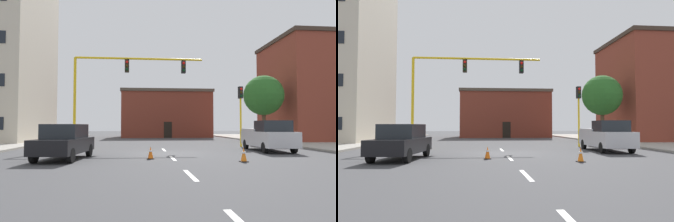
# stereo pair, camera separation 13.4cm
# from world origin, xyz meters

# --- Properties ---
(ground_plane) EXTENTS (160.00, 160.00, 0.00)m
(ground_plane) POSITION_xyz_m (0.00, 0.00, 0.00)
(ground_plane) COLOR #424244
(sidewalk_left) EXTENTS (6.00, 56.00, 0.14)m
(sidewalk_left) POSITION_xyz_m (-13.19, 8.00, 0.07)
(sidewalk_left) COLOR #9E998E
(sidewalk_left) RESTS_ON ground_plane
(sidewalk_right) EXTENTS (6.00, 56.00, 0.14)m
(sidewalk_right) POSITION_xyz_m (13.19, 8.00, 0.07)
(sidewalk_right) COLOR #9E998E
(sidewalk_right) RESTS_ON ground_plane
(lane_stripe_seg_1) EXTENTS (0.16, 2.40, 0.01)m
(lane_stripe_seg_1) POSITION_xyz_m (0.00, -8.50, 0.00)
(lane_stripe_seg_1) COLOR silver
(lane_stripe_seg_1) RESTS_ON ground_plane
(lane_stripe_seg_2) EXTENTS (0.16, 2.40, 0.01)m
(lane_stripe_seg_2) POSITION_xyz_m (0.00, -3.00, 0.00)
(lane_stripe_seg_2) COLOR silver
(lane_stripe_seg_2) RESTS_ON ground_plane
(lane_stripe_seg_3) EXTENTS (0.16, 2.40, 0.01)m
(lane_stripe_seg_3) POSITION_xyz_m (0.00, 2.50, 0.00)
(lane_stripe_seg_3) COLOR silver
(lane_stripe_seg_3) RESTS_ON ground_plane
(building_brick_center) EXTENTS (13.00, 8.63, 6.82)m
(building_brick_center) POSITION_xyz_m (2.24, 27.39, 3.42)
(building_brick_center) COLOR brown
(building_brick_center) RESTS_ON ground_plane
(building_row_right) EXTENTS (13.56, 10.10, 11.03)m
(building_row_right) POSITION_xyz_m (19.54, 13.38, 5.52)
(building_row_right) COLOR brown
(building_row_right) RESTS_ON ground_plane
(traffic_signal_gantry) EXTENTS (10.47, 1.20, 6.83)m
(traffic_signal_gantry) POSITION_xyz_m (-5.05, 4.50, 2.33)
(traffic_signal_gantry) COLOR yellow
(traffic_signal_gantry) RESTS_ON ground_plane
(traffic_light_pole_right) EXTENTS (0.32, 0.47, 4.80)m
(traffic_light_pole_right) POSITION_xyz_m (6.38, 5.15, 3.53)
(traffic_light_pole_right) COLOR yellow
(traffic_light_pole_right) RESTS_ON ground_plane
(tree_right_mid) EXTENTS (3.85, 3.85, 6.54)m
(tree_right_mid) POSITION_xyz_m (10.31, 10.01, 4.59)
(tree_right_mid) COLOR #4C3823
(tree_right_mid) RESTS_ON ground_plane
(pickup_truck_silver) EXTENTS (2.21, 5.47, 1.99)m
(pickup_truck_silver) POSITION_xyz_m (6.77, 0.89, 0.97)
(pickup_truck_silver) COLOR #BCBCC1
(pickup_truck_silver) RESTS_ON ground_plane
(sedan_black_near_left) EXTENTS (2.32, 4.67, 1.74)m
(sedan_black_near_left) POSITION_xyz_m (-5.39, -3.10, 0.89)
(sedan_black_near_left) COLOR black
(sedan_black_near_left) RESTS_ON ground_plane
(traffic_cone_roadside_a) EXTENTS (0.36, 0.36, 0.67)m
(traffic_cone_roadside_a) POSITION_xyz_m (3.08, -4.96, 0.33)
(traffic_cone_roadside_a) COLOR black
(traffic_cone_roadside_a) RESTS_ON ground_plane
(traffic_cone_roadside_b) EXTENTS (0.36, 0.36, 0.63)m
(traffic_cone_roadside_b) POSITION_xyz_m (-1.14, -3.32, 0.31)
(traffic_cone_roadside_b) COLOR black
(traffic_cone_roadside_b) RESTS_ON ground_plane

